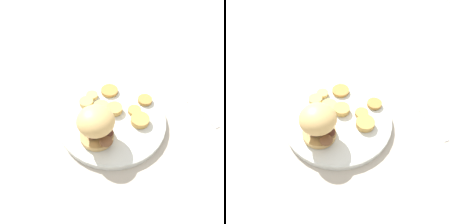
{
  "view_description": "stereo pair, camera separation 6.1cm",
  "coord_description": "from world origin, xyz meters",
  "views": [
    {
      "loc": [
        -0.38,
        -0.1,
        0.5
      ],
      "look_at": [
        0.0,
        0.0,
        0.04
      ],
      "focal_mm": 35.0,
      "sensor_mm": 36.0,
      "label": 1
    },
    {
      "loc": [
        -0.36,
        -0.16,
        0.5
      ],
      "look_at": [
        0.0,
        0.0,
        0.04
      ],
      "focal_mm": 35.0,
      "sensor_mm": 36.0,
      "label": 2
    }
  ],
  "objects": [
    {
      "name": "potato_round_5",
      "position": [
        0.07,
        0.08,
        0.03
      ],
      "size": [
        0.04,
        0.04,
        0.01
      ],
      "primitive_type": "cylinder",
      "color": "#DBB766",
      "rests_on": "dinner_plate"
    },
    {
      "name": "fork",
      "position": [
        0.12,
        -0.24,
        0.0
      ],
      "size": [
        0.13,
        0.13,
        0.0
      ],
      "color": "silver",
      "rests_on": "ground_plane"
    },
    {
      "name": "potato_round_4",
      "position": [
        0.01,
        -0.08,
        0.03
      ],
      "size": [
        0.05,
        0.05,
        0.02
      ],
      "primitive_type": "cylinder",
      "color": "tan",
      "rests_on": "dinner_plate"
    },
    {
      "name": "potato_round_3",
      "position": [
        0.03,
        0.0,
        0.03
      ],
      "size": [
        0.05,
        0.05,
        0.02
      ],
      "primitive_type": "cylinder",
      "color": "tan",
      "rests_on": "dinner_plate"
    },
    {
      "name": "dinner_plate",
      "position": [
        0.0,
        0.0,
        0.01
      ],
      "size": [
        0.31,
        0.31,
        0.02
      ],
      "color": "silver",
      "rests_on": "ground_plane"
    },
    {
      "name": "potato_round_7",
      "position": [
        0.03,
        0.09,
        0.03
      ],
      "size": [
        0.04,
        0.04,
        0.01
      ],
      "primitive_type": "cylinder",
      "color": "#DBB766",
      "rests_on": "dinner_plate"
    },
    {
      "name": "potato_round_6",
      "position": [
        0.09,
        -0.08,
        0.03
      ],
      "size": [
        0.04,
        0.04,
        0.01
      ],
      "primitive_type": "cylinder",
      "color": "#BC8942",
      "rests_on": "dinner_plate"
    },
    {
      "name": "potato_round_2",
      "position": [
        0.04,
        -0.06,
        0.02
      ],
      "size": [
        0.04,
        0.04,
        0.01
      ],
      "primitive_type": "cylinder",
      "color": "tan",
      "rests_on": "dinner_plate"
    },
    {
      "name": "potato_round_0",
      "position": [
        0.03,
        0.04,
        0.03
      ],
      "size": [
        0.05,
        0.05,
        0.01
      ],
      "primitive_type": "cylinder",
      "color": "#DBB766",
      "rests_on": "dinner_plate"
    },
    {
      "name": "potato_round_1",
      "position": [
        0.1,
        0.04,
        0.02
      ],
      "size": [
        0.05,
        0.05,
        0.01
      ],
      "primitive_type": "cylinder",
      "color": "#BC8942",
      "rests_on": "dinner_plate"
    },
    {
      "name": "ground_plane",
      "position": [
        0.0,
        0.0,
        0.0
      ],
      "size": [
        4.0,
        4.0,
        0.0
      ],
      "primitive_type": "plane",
      "color": "#B2A899"
    },
    {
      "name": "sandwich",
      "position": [
        -0.07,
        0.02,
        0.07
      ],
      "size": [
        0.11,
        0.1,
        0.1
      ],
      "color": "tan",
      "rests_on": "dinner_plate"
    }
  ]
}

